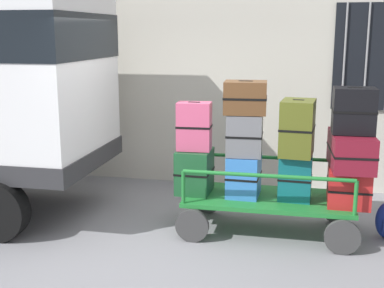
{
  "coord_description": "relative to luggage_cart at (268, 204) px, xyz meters",
  "views": [
    {
      "loc": [
        1.27,
        -5.33,
        2.35
      ],
      "look_at": [
        0.04,
        0.52,
        1.04
      ],
      "focal_mm": 47.91,
      "sensor_mm": 36.0,
      "label": 1
    }
  ],
  "objects": [
    {
      "name": "cart_railing",
      "position": [
        0.0,
        -0.0,
        0.41
      ],
      "size": [
        1.92,
        0.89,
        0.4
      ],
      "color": "#1E722D",
      "rests_on": "luggage_cart"
    },
    {
      "name": "building_wall",
      "position": [
        -0.96,
        1.99,
        2.15
      ],
      "size": [
        12.0,
        0.38,
        5.0
      ],
      "color": "beige",
      "rests_on": "ground"
    },
    {
      "name": "suitcase_midleft_top",
      "position": [
        -0.3,
        -0.01,
        1.26
      ],
      "size": [
        0.51,
        0.41,
        0.38
      ],
      "color": "brown",
      "rests_on": "suitcase_midleft_middle"
    },
    {
      "name": "suitcase_midleft_bottom",
      "position": [
        -0.3,
        0.01,
        0.33
      ],
      "size": [
        0.4,
        0.5,
        0.5
      ],
      "color": "#3372C6",
      "rests_on": "luggage_cart"
    },
    {
      "name": "suitcase_midright_bottom",
      "position": [
        0.9,
        -0.01,
        0.29
      ],
      "size": [
        0.49,
        0.66,
        0.42
      ],
      "color": "#B21E1E",
      "rests_on": "luggage_cart"
    },
    {
      "name": "suitcase_center_middle",
      "position": [
        0.3,
        -0.02,
        0.93
      ],
      "size": [
        0.42,
        0.53,
        0.64
      ],
      "color": "#4C5119",
      "rests_on": "suitcase_center_bottom"
    },
    {
      "name": "suitcase_left_bottom",
      "position": [
        -0.9,
        0.01,
        0.35
      ],
      "size": [
        0.42,
        0.49,
        0.53
      ],
      "color": "#194C28",
      "rests_on": "luggage_cart"
    },
    {
      "name": "luggage_cart",
      "position": [
        0.0,
        0.0,
        0.0
      ],
      "size": [
        2.04,
        1.03,
        0.44
      ],
      "color": "#1E722D",
      "rests_on": "ground"
    },
    {
      "name": "suitcase_center_bottom",
      "position": [
        0.3,
        -0.02,
        0.35
      ],
      "size": [
        0.39,
        0.36,
        0.53
      ],
      "color": "#0F5960",
      "rests_on": "luggage_cart"
    },
    {
      "name": "suitcase_left_middle",
      "position": [
        -0.9,
        -0.01,
        0.91
      ],
      "size": [
        0.42,
        0.27,
        0.58
      ],
      "color": "#CC4C72",
      "rests_on": "suitcase_left_bottom"
    },
    {
      "name": "suitcase_midright_middle",
      "position": [
        0.9,
        -0.02,
        0.7
      ],
      "size": [
        0.5,
        0.83,
        0.4
      ],
      "color": "maroon",
      "rests_on": "suitcase_midright_bottom"
    },
    {
      "name": "ground_plane",
      "position": [
        -0.97,
        -0.52,
        -0.35
      ],
      "size": [
        40.0,
        40.0,
        0.0
      ],
      "primitive_type": "plane",
      "color": "gray"
    },
    {
      "name": "suitcase_midright_top",
      "position": [
        0.9,
        -0.03,
        1.15
      ],
      "size": [
        0.47,
        0.38,
        0.51
      ],
      "color": "black",
      "rests_on": "suitcase_midright_middle"
    },
    {
      "name": "suitcase_midleft_middle",
      "position": [
        -0.3,
        0.01,
        0.83
      ],
      "size": [
        0.43,
        0.43,
        0.49
      ],
      "color": "slate",
      "rests_on": "suitcase_midleft_bottom"
    }
  ]
}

